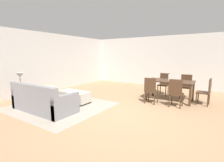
% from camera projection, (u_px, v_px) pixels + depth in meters
% --- Properties ---
extents(ground_plane, '(10.80, 10.80, 0.00)m').
position_uv_depth(ground_plane, '(123.00, 114.00, 4.78)').
color(ground_plane, '#9E7A56').
extents(wall_back, '(9.00, 0.12, 2.70)m').
position_uv_depth(wall_back, '(169.00, 62.00, 8.73)').
color(wall_back, beige).
rests_on(wall_back, ground_plane).
extents(wall_left, '(0.12, 11.00, 2.70)m').
position_uv_depth(wall_left, '(41.00, 63.00, 7.40)').
color(wall_left, beige).
rests_on(wall_left, ground_plane).
extents(area_rug, '(3.00, 2.80, 0.01)m').
position_uv_depth(area_rug, '(61.00, 106.00, 5.51)').
color(area_rug, gray).
rests_on(area_rug, ground_plane).
extents(couch, '(2.07, 0.89, 0.86)m').
position_uv_depth(couch, '(43.00, 101.00, 5.00)').
color(couch, gray).
rests_on(couch, ground_plane).
extents(ottoman_table, '(1.17, 0.55, 0.41)m').
position_uv_depth(ottoman_table, '(74.00, 96.00, 5.89)').
color(ottoman_table, '#B7AD9E').
rests_on(ottoman_table, ground_plane).
extents(side_table, '(0.40, 0.40, 0.56)m').
position_uv_depth(side_table, '(21.00, 91.00, 5.76)').
color(side_table, brown).
rests_on(side_table, ground_plane).
extents(table_lamp, '(0.26, 0.26, 0.53)m').
position_uv_depth(table_lamp, '(20.00, 76.00, 5.68)').
color(table_lamp, brown).
rests_on(table_lamp, side_table).
extents(dining_table, '(1.64, 0.89, 0.76)m').
position_uv_depth(dining_table, '(170.00, 83.00, 6.12)').
color(dining_table, '#422B1C').
rests_on(dining_table, ground_plane).
extents(dining_chair_near_left, '(0.41, 0.41, 0.92)m').
position_uv_depth(dining_chair_near_left, '(151.00, 89.00, 5.70)').
color(dining_chair_near_left, '#422B1C').
rests_on(dining_chair_near_left, ground_plane).
extents(dining_chair_near_right, '(0.40, 0.40, 0.92)m').
position_uv_depth(dining_chair_near_right, '(176.00, 92.00, 5.29)').
color(dining_chair_near_right, '#422B1C').
rests_on(dining_chair_near_right, ground_plane).
extents(dining_chair_far_left, '(0.41, 0.41, 0.92)m').
position_uv_depth(dining_chair_far_left, '(164.00, 83.00, 7.03)').
color(dining_chair_far_left, '#422B1C').
rests_on(dining_chair_far_left, ground_plane).
extents(dining_chair_far_right, '(0.42, 0.42, 0.92)m').
position_uv_depth(dining_chair_far_right, '(186.00, 85.00, 6.54)').
color(dining_chair_far_right, '#422B1C').
rests_on(dining_chair_far_right, ground_plane).
extents(dining_chair_head_east, '(0.43, 0.43, 0.92)m').
position_uv_depth(dining_chair_head_east, '(206.00, 90.00, 5.50)').
color(dining_chair_head_east, '#422B1C').
rests_on(dining_chair_head_east, ground_plane).
extents(vase_centerpiece, '(0.08, 0.08, 0.21)m').
position_uv_depth(vase_centerpiece, '(169.00, 77.00, 6.14)').
color(vase_centerpiece, silver).
rests_on(vase_centerpiece, dining_table).
extents(book_on_ottoman, '(0.29, 0.24, 0.03)m').
position_uv_depth(book_on_ottoman, '(73.00, 91.00, 5.92)').
color(book_on_ottoman, silver).
rests_on(book_on_ottoman, ottoman_table).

